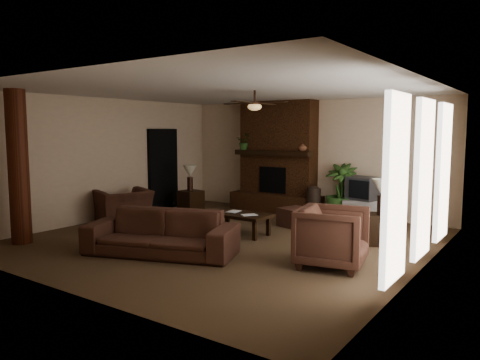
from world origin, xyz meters
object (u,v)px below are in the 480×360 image
Objects in this scene: sofa at (161,225)px; armchair_left at (123,201)px; ottoman at (296,217)px; side_table_right at (379,229)px; lamp_right at (382,190)px; lamp_left at (190,173)px; armchair_right at (332,234)px; floor_plant at (340,203)px; side_table_left at (191,201)px; tv_stand at (361,210)px; coffee_table at (240,216)px; floor_vase at (313,200)px; log_column at (18,167)px.

armchair_left reaches higher than sofa.
side_table_right is (1.98, -0.50, 0.08)m from ottoman.
lamp_left is at bearing 174.04° from lamp_right.
armchair_right reaches higher than sofa.
side_table_left is at bearing -158.68° from floor_plant.
sofa is at bearing -56.29° from side_table_left.
armchair_left reaches higher than tv_stand.
side_table_right is 0.73m from lamp_right.
side_table_right is (2.51, 0.82, -0.10)m from coffee_table.
side_table_left and side_table_right have the same top height.
floor_vase is at bearing 142.48° from side_table_right.
sofa is 3.84× the size of lamp_right.
side_table_left is at bearing 83.80° from log_column.
sofa is 2.48× the size of armchair_right.
log_column is 5.09× the size of side_table_left.
side_table_left is at bearing 104.13° from sofa.
floor_vase is 3.08m from side_table_left.
side_table_left is 0.85× the size of lamp_left.
log_column is 3.64× the size of floor_vase.
armchair_right is at bearing 0.77° from sofa.
log_column is 4.31× the size of lamp_left.
lamp_right is (2.54, 0.80, 0.63)m from coffee_table.
side_table_right is (5.40, 1.30, -0.22)m from armchair_left.
lamp_left reaches higher than side_table_left.
armchair_right is 1.55× the size of lamp_right.
coffee_table is 1.44m from ottoman.
ottoman is 0.46× the size of floor_plant.
armchair_right is at bearing -95.50° from lamp_right.
ottoman is 0.92× the size of lamp_left.
armchair_left is 1.73× the size of lamp_left.
tv_stand is at bearing 146.52° from armchair_left.
armchair_right is (2.63, 0.98, 0.02)m from sofa.
tv_stand is 1.31× the size of lamp_right.
lamp_left is (-2.46, 1.32, 0.63)m from coffee_table.
log_column is 2.49× the size of armchair_left.
side_table_right is at bearing -16.02° from armchair_right.
side_table_left reaches higher than ottoman.
tv_stand is 1.10× the size of floor_vase.
tv_stand is 1.55× the size of side_table_right.
log_column is 2.78× the size of armchair_right.
armchair_left is at bearing 73.20° from armchair_right.
side_table_right is 0.85× the size of lamp_right.
floor_vase is at bearing 80.31° from coffee_table.
floor_plant is (-0.51, 0.00, 0.11)m from tv_stand.
floor_plant is at bearing 149.92° from armchair_left.
floor_vase is at bearing 96.21° from ottoman.
lamp_right reaches higher than ottoman.
armchair_left is 4.40m from floor_vase.
ottoman is 1.09× the size of side_table_right.
lamp_left is at bearing 83.65° from log_column.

